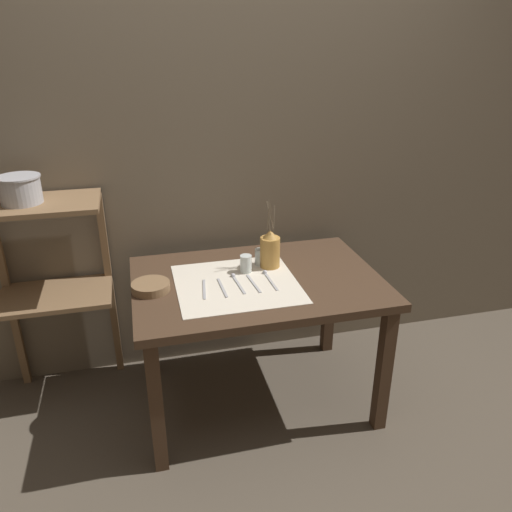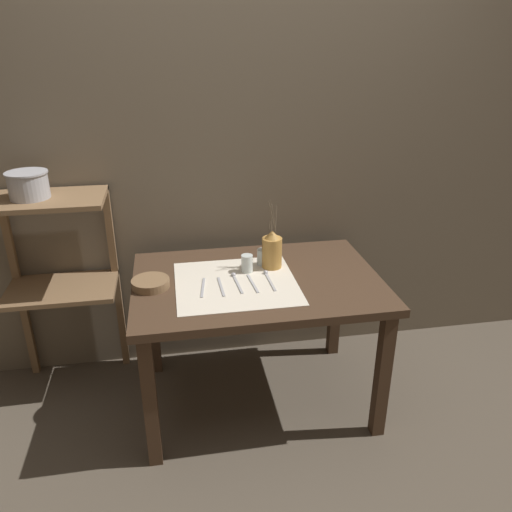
{
  "view_description": "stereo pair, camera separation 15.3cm",
  "coord_description": "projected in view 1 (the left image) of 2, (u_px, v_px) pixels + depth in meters",
  "views": [
    {
      "loc": [
        -0.53,
        -2.08,
        1.78
      ],
      "look_at": [
        -0.01,
        0.0,
        0.83
      ],
      "focal_mm": 35.0,
      "sensor_mm": 36.0,
      "label": 1
    },
    {
      "loc": [
        -0.38,
        -2.11,
        1.78
      ],
      "look_at": [
        -0.01,
        0.0,
        0.83
      ],
      "focal_mm": 35.0,
      "sensor_mm": 36.0,
      "label": 2
    }
  ],
  "objects": [
    {
      "name": "pitcher_with_flowers",
      "position": [
        270.0,
        250.0,
        2.48
      ],
      "size": [
        0.1,
        0.1,
        0.36
      ],
      "color": "#B7843D",
      "rests_on": "wooden_table"
    },
    {
      "name": "fork_inner",
      "position": [
        254.0,
        284.0,
        2.34
      ],
      "size": [
        0.03,
        0.19,
        0.0
      ],
      "color": "#A8A8AD",
      "rests_on": "wooden_table"
    },
    {
      "name": "stone_wall_back",
      "position": [
        233.0,
        155.0,
        2.66
      ],
      "size": [
        7.0,
        0.06,
        2.4
      ],
      "color": "#6B5E4C",
      "rests_on": "ground_plane"
    },
    {
      "name": "wooden_bowl",
      "position": [
        151.0,
        287.0,
        2.27
      ],
      "size": [
        0.18,
        0.18,
        0.04
      ],
      "color": "brown",
      "rests_on": "wooden_table"
    },
    {
      "name": "knife_center",
      "position": [
        222.0,
        288.0,
        2.3
      ],
      "size": [
        0.02,
        0.19,
        0.0
      ],
      "color": "#A8A8AD",
      "rests_on": "wooden_table"
    },
    {
      "name": "ground_plane",
      "position": [
        257.0,
        397.0,
        2.68
      ],
      "size": [
        12.0,
        12.0,
        0.0
      ],
      "primitive_type": "plane",
      "color": "brown"
    },
    {
      "name": "wooden_table",
      "position": [
        257.0,
        296.0,
        2.43
      ],
      "size": [
        1.18,
        0.82,
        0.71
      ],
      "color": "#422D1E",
      "rests_on": "ground_plane"
    },
    {
      "name": "fork_outer",
      "position": [
        204.0,
        289.0,
        2.29
      ],
      "size": [
        0.04,
        0.19,
        0.0
      ],
      "color": "#A8A8AD",
      "rests_on": "wooden_table"
    },
    {
      "name": "glass_tumbler_near",
      "position": [
        246.0,
        264.0,
        2.44
      ],
      "size": [
        0.06,
        0.06,
        0.09
      ],
      "color": "silver",
      "rests_on": "wooden_table"
    },
    {
      "name": "spoon_inner",
      "position": [
        235.0,
        279.0,
        2.38
      ],
      "size": [
        0.03,
        0.2,
        0.02
      ],
      "color": "#A8A8AD",
      "rests_on": "wooden_table"
    },
    {
      "name": "linen_cloth",
      "position": [
        237.0,
        284.0,
        2.35
      ],
      "size": [
        0.57,
        0.54,
        0.0
      ],
      "color": "beige",
      "rests_on": "wooden_table"
    },
    {
      "name": "metal_pot_large",
      "position": [
        20.0,
        189.0,
        2.25
      ],
      "size": [
        0.19,
        0.19,
        0.13
      ],
      "color": "#A8A8AD",
      "rests_on": "wooden_shelf_unit"
    },
    {
      "name": "glass_tumbler_far",
      "position": [
        260.0,
        257.0,
        2.52
      ],
      "size": [
        0.05,
        0.05,
        0.08
      ],
      "color": "silver",
      "rests_on": "wooden_table"
    },
    {
      "name": "spoon_outer",
      "position": [
        267.0,
        276.0,
        2.41
      ],
      "size": [
        0.03,
        0.2,
        0.02
      ],
      "color": "#A8A8AD",
      "rests_on": "wooden_table"
    },
    {
      "name": "wooden_shelf_unit",
      "position": [
        51.0,
        262.0,
        2.45
      ],
      "size": [
        0.54,
        0.35,
        1.08
      ],
      "color": "brown",
      "rests_on": "ground_plane"
    }
  ]
}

